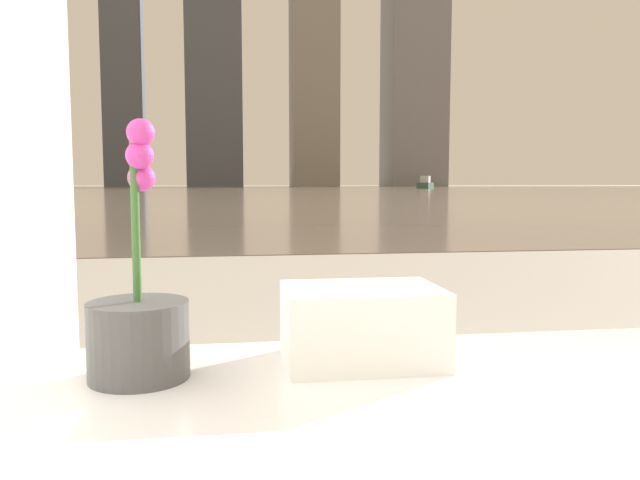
{
  "coord_description": "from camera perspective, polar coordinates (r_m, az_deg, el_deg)",
  "views": [
    {
      "loc": [
        -0.5,
        -0.12,
        0.84
      ],
      "look_at": [
        -0.15,
        2.33,
        0.61
      ],
      "focal_mm": 35.0,
      "sensor_mm": 36.0,
      "label": 1
    }
  ],
  "objects": [
    {
      "name": "skyline_tower_2",
      "position": [
        120.67,
        -9.7,
        16.99
      ],
      "size": [
        10.09,
        7.94,
        50.82
      ],
      "color": "#4C515B",
      "rests_on": "ground_plane"
    },
    {
      "name": "harbor_water",
      "position": [
        62.12,
        -7.87,
        4.5
      ],
      "size": [
        180.0,
        110.0,
        0.01
      ],
      "color": "gray",
      "rests_on": "ground_plane"
    },
    {
      "name": "towel_stack",
      "position": [
        0.99,
        3.84,
        -7.74
      ],
      "size": [
        0.24,
        0.18,
        0.12
      ],
      "color": "white",
      "rests_on": "bathtub"
    },
    {
      "name": "skyline_tower_4",
      "position": [
        126.74,
        8.64,
        18.58
      ],
      "size": [
        10.63,
        11.2,
        60.05
      ],
      "color": "slate",
      "rests_on": "ground_plane"
    },
    {
      "name": "skyline_tower_3",
      "position": [
        120.67,
        -0.56,
        14.26
      ],
      "size": [
        8.67,
        8.15,
        39.17
      ],
      "color": "gray",
      "rests_on": "ground_plane"
    },
    {
      "name": "harbor_boat_1",
      "position": [
        82.39,
        9.6,
        5.07
      ],
      "size": [
        3.33,
        4.55,
        1.63
      ],
      "color": "#335647",
      "rests_on": "harbor_water"
    },
    {
      "name": "potted_orchid",
      "position": [
        0.94,
        -16.23,
        -7.53
      ],
      "size": [
        0.14,
        0.14,
        0.37
      ],
      "color": "#4C4C4C",
      "rests_on": "bathtub"
    }
  ]
}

